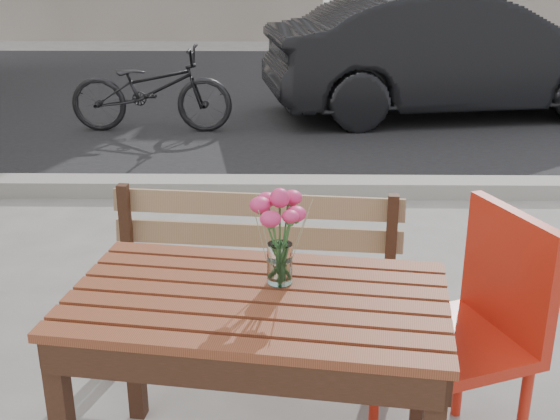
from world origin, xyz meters
name	(u,v)px	position (x,y,z in m)	size (l,w,h in m)	color
street	(257,126)	(0.00, 5.06, 0.03)	(30.00, 8.12, 0.12)	black
main_table	(257,329)	(0.24, -0.11, 0.62)	(1.29, 0.87, 0.74)	brown
main_bench	(254,259)	(0.18, 0.71, 0.49)	(1.33, 0.52, 0.81)	#8F6F4A
red_chair	(475,321)	(0.99, 0.08, 0.54)	(0.60, 0.60, 0.94)	red
main_vase	(280,225)	(0.31, -0.02, 0.94)	(0.18, 0.18, 0.33)	white
parked_car	(455,54)	(2.17, 5.79, 0.68)	(1.44, 4.14, 1.37)	black
bicycle	(151,89)	(-1.07, 4.98, 0.43)	(0.57, 1.64, 0.86)	black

